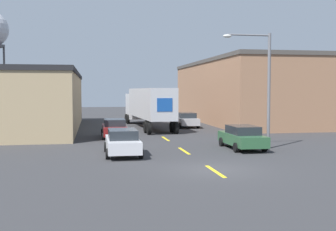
# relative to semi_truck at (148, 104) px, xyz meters

# --- Properties ---
(ground_plane) EXTENTS (160.00, 160.00, 0.00)m
(ground_plane) POSITION_rel_semi_truck_xyz_m (0.09, -23.36, -2.43)
(ground_plane) COLOR #333335
(road_centerline) EXTENTS (0.20, 16.70, 0.01)m
(road_centerline) POSITION_rel_semi_truck_xyz_m (0.09, -17.01, -2.43)
(road_centerline) COLOR yellow
(road_centerline) RESTS_ON ground_plane
(warehouse_left) EXTENTS (12.08, 25.32, 5.63)m
(warehouse_left) POSITION_rel_semi_truck_xyz_m (-12.91, 0.41, 0.38)
(warehouse_left) COLOR tan
(warehouse_left) RESTS_ON ground_plane
(warehouse_right) EXTENTS (10.94, 27.54, 7.39)m
(warehouse_right) POSITION_rel_semi_truck_xyz_m (12.52, 5.95, 1.27)
(warehouse_right) COLOR #9E7051
(warehouse_right) RESTS_ON ground_plane
(semi_truck) EXTENTS (3.63, 15.53, 4.03)m
(semi_truck) POSITION_rel_semi_truck_xyz_m (0.00, 0.00, 0.00)
(semi_truck) COLOR silver
(semi_truck) RESTS_ON ground_plane
(parked_car_left_near) EXTENTS (2.07, 4.76, 1.53)m
(parked_car_left_near) POSITION_rel_semi_truck_xyz_m (-3.85, -18.00, -1.65)
(parked_car_left_near) COLOR silver
(parked_car_left_near) RESTS_ON ground_plane
(parked_car_right_near) EXTENTS (2.07, 4.76, 1.53)m
(parked_car_right_near) POSITION_rel_semi_truck_xyz_m (4.03, -16.77, -1.65)
(parked_car_right_near) COLOR #2D5B38
(parked_car_right_near) RESTS_ON ground_plane
(parked_car_left_far) EXTENTS (2.07, 4.76, 1.53)m
(parked_car_left_far) POSITION_rel_semi_truck_xyz_m (-3.85, -8.77, -1.65)
(parked_car_left_far) COLOR maroon
(parked_car_left_far) RESTS_ON ground_plane
(parked_car_right_far) EXTENTS (2.07, 4.76, 1.53)m
(parked_car_right_far) POSITION_rel_semi_truck_xyz_m (4.03, -0.06, -1.65)
(parked_car_right_far) COLOR #B2B2B7
(parked_car_right_far) RESTS_ON ground_plane
(street_lamp) EXTENTS (3.24, 0.32, 7.51)m
(street_lamp) POSITION_rel_semi_truck_xyz_m (5.33, -16.91, 2.02)
(street_lamp) COLOR slate
(street_lamp) RESTS_ON ground_plane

